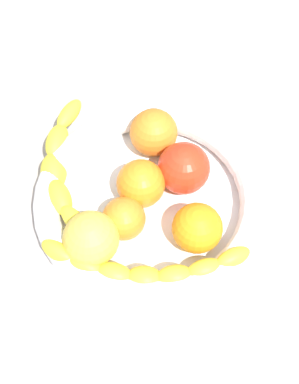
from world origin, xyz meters
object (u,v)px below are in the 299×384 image
orange_front (141,184)px  orange_mid_right (154,133)px  banana_draped_left (144,271)px  orange_mid_left (124,219)px  apple_yellow (91,239)px  tomato_red (184,168)px  banana_draped_right (60,168)px  fruit_bowl (150,200)px  orange_rear (197,228)px

orange_front → orange_mid_right: bearing=-107.9°
banana_draped_left → orange_mid_left: bearing=-75.5°
orange_mid_right → apple_yellow: (9.28, 15.38, 0.12)cm
orange_mid_right → tomato_red: bearing=116.4°
tomato_red → banana_draped_right: bearing=-9.1°
fruit_bowl → banana_draped_left: bearing=80.3°
banana_draped_left → apple_yellow: size_ratio=3.74×
fruit_bowl → orange_mid_left: size_ratio=5.47×
banana_draped_right → orange_mid_left: orange_mid_left is taller
orange_mid_right → banana_draped_right: bearing=16.7°
banana_draped_right → orange_mid_right: 13.44cm
banana_draped_left → orange_front: orange_front is taller
apple_yellow → orange_rear: bearing=-179.2°
orange_mid_left → tomato_red: size_ratio=0.79×
banana_draped_right → tomato_red: size_ratio=3.40×
orange_mid_right → apple_yellow: size_ratio=0.97×
fruit_bowl → orange_front: (0.99, -1.28, 2.21)cm
banana_draped_left → tomato_red: 14.81cm
orange_rear → tomato_red: 8.78cm
orange_rear → orange_mid_left: bearing=-16.1°
orange_rear → apple_yellow: (12.85, 0.19, 0.29)cm
orange_front → apple_yellow: apple_yellow is taller
banana_draped_right → orange_rear: size_ratio=3.74×
orange_mid_left → orange_rear: (-8.74, 2.53, 0.39)cm
tomato_red → apple_yellow: bearing=35.7°
fruit_bowl → orange_rear: (-5.17, 5.89, 2.18)cm
orange_mid_left → apple_yellow: size_ratio=0.80×
orange_rear → orange_mid_right: bearing=-76.8°
orange_mid_left → fruit_bowl: bearing=-136.7°
orange_mid_right → orange_rear: (-3.57, 15.19, -0.17)cm
tomato_red → orange_front: bearing=15.5°
orange_rear → apple_yellow: apple_yellow is taller
banana_draped_left → tomato_red: (-6.55, -13.23, 1.23)cm
banana_draped_left → orange_mid_left: size_ratio=4.67×
banana_draped_left → fruit_bowl: bearing=-99.7°
fruit_bowl → orange_front: orange_front is taller
fruit_bowl → tomato_red: tomato_red is taller
orange_front → orange_rear: bearing=130.6°
tomato_red → fruit_bowl: bearing=31.1°
orange_mid_right → orange_rear: orange_mid_right is taller
banana_draped_left → orange_front: (-0.78, -11.63, 0.95)cm
banana_draped_left → apple_yellow: (5.92, -4.27, 1.20)cm
orange_rear → tomato_red: bearing=-87.5°
fruit_bowl → apple_yellow: size_ratio=4.38×
orange_front → orange_rear: same height
orange_front → orange_mid_left: orange_front is taller
banana_draped_left → orange_rear: bearing=-147.3°
banana_draped_right → orange_rear: 19.97cm
orange_rear → tomato_red: tomato_red is taller
fruit_bowl → banana_draped_right: bearing=-25.9°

